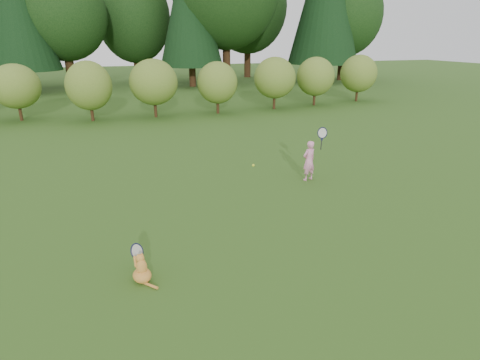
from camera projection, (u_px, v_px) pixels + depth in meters
name	position (u px, v px, depth m)	size (l,w,h in m)	color
ground	(243.00, 227.00, 8.03)	(100.00, 100.00, 0.00)	#2D5618
shrub_row	(155.00, 85.00, 19.17)	(28.00, 3.00, 2.80)	#567725
child	(309.00, 160.00, 10.48)	(0.65, 0.46, 1.59)	pink
cat	(141.00, 267.00, 6.18)	(0.42, 0.74, 0.64)	orange
tennis_ball	(253.00, 165.00, 10.01)	(0.07, 0.07, 0.07)	#B0DC19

